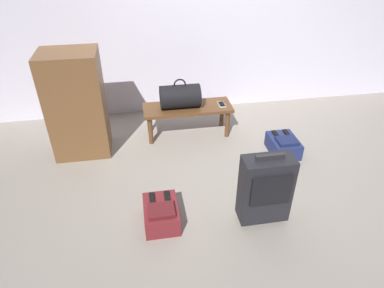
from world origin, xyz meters
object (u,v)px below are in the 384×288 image
object	(u,v)px
bench	(188,111)
suitcase_upright_charcoal	(265,189)
side_cabinet	(77,105)
backpack_navy	(283,145)
backpack_maroon	(161,213)
cell_phone	(222,104)
duffel_bag_black	(180,96)

from	to	relation	value
bench	suitcase_upright_charcoal	size ratio (longest dim) A/B	1.49
bench	side_cabinet	distance (m)	1.20
backpack_navy	backpack_maroon	bearing A→B (deg)	-150.24
cell_phone	backpack_navy	bearing A→B (deg)	-43.34
backpack_maroon	side_cabinet	size ratio (longest dim) A/B	0.35
bench	backpack_navy	bearing A→B (deg)	-30.17
duffel_bag_black	suitcase_upright_charcoal	bearing A→B (deg)	-72.31
duffel_bag_black	backpack_navy	xyz separation A→B (m)	(1.04, -0.56, -0.40)
cell_phone	side_cabinet	bearing A→B (deg)	-175.67
suitcase_upright_charcoal	side_cabinet	size ratio (longest dim) A/B	0.61
cell_phone	suitcase_upright_charcoal	world-z (taller)	suitcase_upright_charcoal
duffel_bag_black	bench	bearing A→B (deg)	0.00
cell_phone	suitcase_upright_charcoal	size ratio (longest dim) A/B	0.21
bench	backpack_maroon	size ratio (longest dim) A/B	2.63
bench	side_cabinet	world-z (taller)	side_cabinet
duffel_bag_black	backpack_maroon	xyz separation A→B (m)	(-0.36, -1.35, -0.40)
backpack_navy	cell_phone	bearing A→B (deg)	136.66
cell_phone	backpack_maroon	bearing A→B (deg)	-121.91
duffel_bag_black	side_cabinet	bearing A→B (deg)	-172.66
duffel_bag_black	backpack_maroon	size ratio (longest dim) A/B	1.16
duffel_bag_black	cell_phone	bearing A→B (deg)	-2.60
side_cabinet	backpack_maroon	bearing A→B (deg)	-59.15
suitcase_upright_charcoal	backpack_maroon	size ratio (longest dim) A/B	1.76
cell_phone	bench	bearing A→B (deg)	176.84
bench	suitcase_upright_charcoal	xyz separation A→B (m)	(0.39, -1.48, 0.04)
duffel_bag_black	backpack_navy	world-z (taller)	duffel_bag_black
bench	duffel_bag_black	world-z (taller)	duffel_bag_black
suitcase_upright_charcoal	side_cabinet	xyz separation A→B (m)	(-1.55, 1.34, 0.21)
backpack_navy	backpack_maroon	size ratio (longest dim) A/B	1.00
cell_phone	backpack_maroon	distance (m)	1.59
suitcase_upright_charcoal	side_cabinet	bearing A→B (deg)	139.29
suitcase_upright_charcoal	backpack_navy	world-z (taller)	suitcase_upright_charcoal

